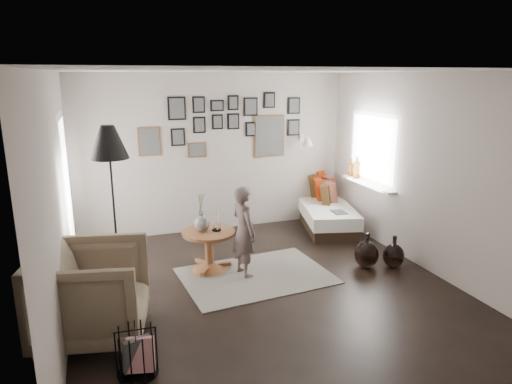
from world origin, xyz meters
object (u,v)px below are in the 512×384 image
object	(u,v)px
daybed	(323,209)
demijohn_large	(367,254)
armchair	(92,293)
floor_lamp	(109,148)
magazine_basket	(137,352)
pedestal_table	(209,252)
demijohn_small	(393,256)
vase	(202,220)
child	(244,231)

from	to	relation	value
daybed	demijohn_large	world-z (taller)	daybed
daybed	armchair	xyz separation A→B (m)	(-3.81, -2.41, 0.19)
floor_lamp	magazine_basket	size ratio (longest dim) A/B	4.64
pedestal_table	demijohn_small	world-z (taller)	pedestal_table
vase	child	bearing A→B (deg)	-33.04
child	magazine_basket	bearing A→B (deg)	124.97
armchair	vase	bearing A→B (deg)	-36.66
armchair	daybed	bearing A→B (deg)	-45.33
vase	armchair	world-z (taller)	vase
daybed	floor_lamp	world-z (taller)	floor_lamp
pedestal_table	child	bearing A→B (deg)	-36.18
magazine_basket	vase	bearing A→B (deg)	62.02
armchair	demijohn_large	xyz separation A→B (m)	(3.51, 0.56, -0.28)
vase	armchair	xyz separation A→B (m)	(-1.38, -1.20, -0.24)
floor_lamp	demijohn_small	distance (m)	3.96
magazine_basket	demijohn_large	xyz separation A→B (m)	(3.17, 1.32, -0.02)
vase	magazine_basket	distance (m)	2.28
daybed	child	distance (m)	2.49
armchair	demijohn_large	world-z (taller)	armchair
magazine_basket	armchair	bearing A→B (deg)	114.11
armchair	pedestal_table	bearing A→B (deg)	-38.71
vase	demijohn_small	size ratio (longest dim) A/B	1.12
pedestal_table	magazine_basket	world-z (taller)	pedestal_table
pedestal_table	child	xyz separation A→B (m)	(0.40, -0.29, 0.34)
vase	magazine_basket	size ratio (longest dim) A/B	1.18
vase	daybed	world-z (taller)	vase
armchair	floor_lamp	xyz separation A→B (m)	(0.30, 1.24, 1.24)
vase	demijohn_large	size ratio (longest dim) A/B	1.02
vase	magazine_basket	xyz separation A→B (m)	(-1.04, -1.96, -0.50)
demijohn_large	demijohn_small	distance (m)	0.37
demijohn_small	child	xyz separation A→B (m)	(-2.00, 0.46, 0.43)
vase	floor_lamp	distance (m)	1.48
pedestal_table	vase	size ratio (longest dim) A/B	1.40
pedestal_table	armchair	size ratio (longest dim) A/B	0.68
demijohn_large	armchair	bearing A→B (deg)	-170.94
vase	daybed	distance (m)	2.74
magazine_basket	demijohn_small	size ratio (longest dim) A/B	0.95
magazine_basket	child	size ratio (longest dim) A/B	0.36
pedestal_table	demijohn_small	bearing A→B (deg)	-17.28
floor_lamp	pedestal_table	bearing A→B (deg)	-2.79
demijohn_small	armchair	bearing A→B (deg)	-173.50
daybed	floor_lamp	size ratio (longest dim) A/B	0.98
pedestal_table	armchair	distance (m)	1.89
vase	demijohn_large	distance (m)	2.28
magazine_basket	demijohn_small	distance (m)	3.71
demijohn_small	magazine_basket	bearing A→B (deg)	-161.16
pedestal_table	vase	xyz separation A→B (m)	(-0.08, 0.02, 0.45)
vase	demijohn_small	distance (m)	2.64
daybed	pedestal_table	bearing A→B (deg)	-137.96
demijohn_large	child	distance (m)	1.73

